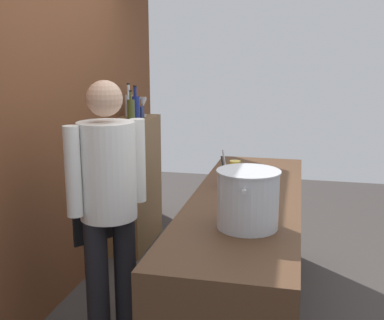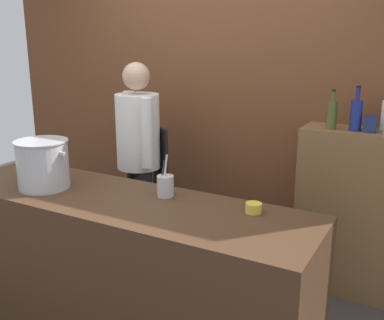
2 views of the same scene
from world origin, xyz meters
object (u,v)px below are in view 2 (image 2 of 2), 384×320
wine_bottle_olive (332,114)px  spice_tin_navy (370,124)px  chef (139,152)px  utensil_crock (165,186)px  wine_bottle_cobalt (356,114)px  stockpot_large (43,164)px  butter_jar (254,208)px

wine_bottle_olive → spice_tin_navy: 0.26m
chef → spice_tin_navy: size_ratio=15.30×
chef → utensil_crock: chef is taller
wine_bottle_cobalt → wine_bottle_olive: bearing=-175.0°
stockpot_large → wine_bottle_olive: size_ratio=1.45×
butter_jar → spice_tin_navy: size_ratio=0.85×
wine_bottle_cobalt → spice_tin_navy: size_ratio=2.81×
stockpot_large → wine_bottle_cobalt: size_ratio=1.30×
butter_jar → wine_bottle_olive: 1.05m
stockpot_large → butter_jar: stockpot_large is taller
stockpot_large → utensil_crock: bearing=17.2°
stockpot_large → wine_bottle_olive: wine_bottle_olive is taller
stockpot_large → spice_tin_navy: (1.78, 1.21, 0.22)m
butter_jar → spice_tin_navy: (0.44, 0.97, 0.35)m
butter_jar → wine_bottle_olive: (0.19, 0.95, 0.40)m
chef → stockpot_large: (-0.14, -0.85, 0.09)m
butter_jar → wine_bottle_cobalt: wine_bottle_cobalt is taller
wine_bottle_olive → spice_tin_navy: size_ratio=2.52×
stockpot_large → wine_bottle_cobalt: 2.10m
wine_bottle_olive → stockpot_large: bearing=-141.9°
butter_jar → utensil_crock: bearing=-179.1°
utensil_crock → butter_jar: 0.57m
utensil_crock → spice_tin_navy: bearing=44.0°
utensil_crock → wine_bottle_cobalt: size_ratio=0.85×
chef → butter_jar: 1.35m
stockpot_large → chef: bearing=80.4°
utensil_crock → butter_jar: bearing=0.9°
utensil_crock → chef: bearing=135.8°
chef → utensil_crock: (0.63, -0.61, 0.00)m
butter_jar → wine_bottle_olive: bearing=79.0°
chef → wine_bottle_olive: (1.39, 0.35, 0.36)m
stockpot_large → spice_tin_navy: 2.17m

